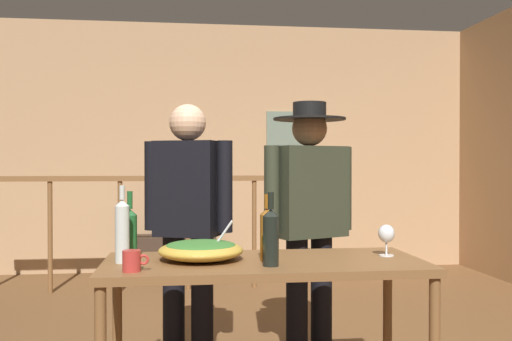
% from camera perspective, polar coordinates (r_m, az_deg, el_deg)
% --- Properties ---
extents(back_wall, '(5.46, 0.10, 2.79)m').
position_cam_1_polar(back_wall, '(6.57, -1.96, 2.30)').
color(back_wall, tan).
rests_on(back_wall, ground_plane).
extents(framed_picture, '(0.44, 0.03, 0.49)m').
position_cam_1_polar(framed_picture, '(6.60, 2.95, 3.78)').
color(framed_picture, slate).
extents(stair_railing, '(3.29, 0.10, 1.15)m').
position_cam_1_polar(stair_railing, '(5.55, -4.69, -4.40)').
color(stair_railing, brown).
rests_on(stair_railing, ground_plane).
extents(tv_console, '(0.90, 0.40, 0.43)m').
position_cam_1_polar(tv_console, '(6.28, -8.21, -8.43)').
color(tv_console, '#38281E').
rests_on(tv_console, ground_plane).
extents(flat_screen_tv, '(0.47, 0.12, 0.36)m').
position_cam_1_polar(flat_screen_tv, '(6.19, -8.23, -4.48)').
color(flat_screen_tv, black).
rests_on(flat_screen_tv, tv_console).
extents(serving_table, '(1.55, 0.68, 0.74)m').
position_cam_1_polar(serving_table, '(2.82, 0.81, -10.39)').
color(serving_table, brown).
rests_on(serving_table, ground_plane).
extents(salad_bowl, '(0.41, 0.41, 0.21)m').
position_cam_1_polar(salad_bowl, '(2.82, -5.51, -7.83)').
color(salad_bowl, gold).
rests_on(salad_bowl, serving_table).
extents(wine_glass, '(0.08, 0.08, 0.16)m').
position_cam_1_polar(wine_glass, '(3.00, 12.87, -6.27)').
color(wine_glass, silver).
rests_on(wine_glass, serving_table).
extents(wine_bottle_clear, '(0.07, 0.07, 0.37)m').
position_cam_1_polar(wine_bottle_clear, '(2.79, -13.19, -5.79)').
color(wine_bottle_clear, silver).
rests_on(wine_bottle_clear, serving_table).
extents(wine_bottle_amber, '(0.07, 0.07, 0.32)m').
position_cam_1_polar(wine_bottle_amber, '(2.78, 1.09, -6.28)').
color(wine_bottle_amber, brown).
rests_on(wine_bottle_amber, serving_table).
extents(wine_bottle_green, '(0.07, 0.07, 0.33)m').
position_cam_1_polar(wine_bottle_green, '(2.92, -12.46, -5.99)').
color(wine_bottle_green, '#1E5628').
rests_on(wine_bottle_green, serving_table).
extents(wine_bottle_dark, '(0.07, 0.07, 0.34)m').
position_cam_1_polar(wine_bottle_dark, '(2.64, 1.49, -6.55)').
color(wine_bottle_dark, black).
rests_on(wine_bottle_dark, serving_table).
extents(mug_red, '(0.12, 0.08, 0.09)m').
position_cam_1_polar(mug_red, '(2.57, -12.25, -8.80)').
color(mug_red, '#B7332D').
rests_on(mug_red, serving_table).
extents(person_standing_left, '(0.51, 0.34, 1.56)m').
position_cam_1_polar(person_standing_left, '(3.39, -6.82, -4.40)').
color(person_standing_left, black).
rests_on(person_standing_left, ground_plane).
extents(person_standing_right, '(0.58, 0.44, 1.58)m').
position_cam_1_polar(person_standing_right, '(3.47, 5.34, -3.77)').
color(person_standing_right, black).
rests_on(person_standing_right, ground_plane).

